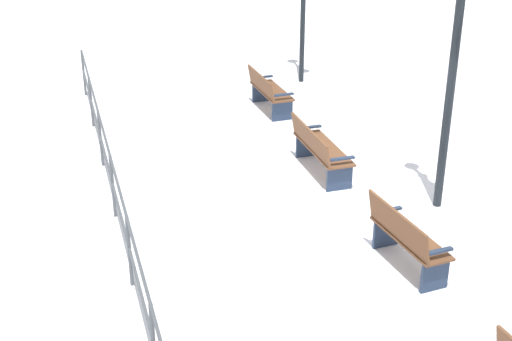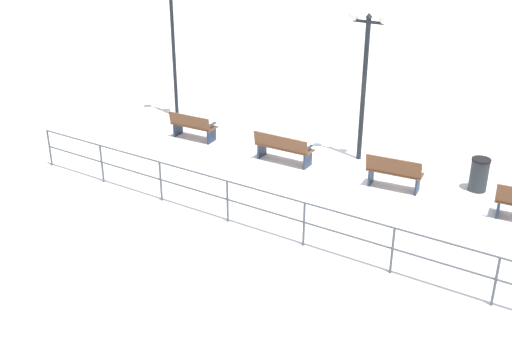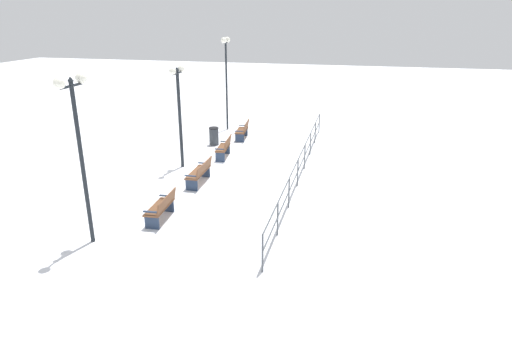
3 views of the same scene
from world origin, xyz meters
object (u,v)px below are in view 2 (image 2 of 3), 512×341
Objects in this scene: bench_fourth at (193,126)px; lamppost_far at (172,15)px; trash_bin at (479,174)px; bench_second at (394,172)px; lamppost_middle at (366,62)px; bench_third at (283,148)px.

lamppost_far is (1.35, 1.72, 2.95)m from bench_fourth.
bench_fourth is at bearing 97.46° from trash_bin.
bench_second is 3.13m from lamppost_middle.
lamppost_far reaches higher than lamppost_middle.
bench_third is at bearing 84.62° from bench_second.
bench_second is 6.49m from bench_fourth.
lamppost_far is 10.49m from trash_bin.
lamppost_far reaches higher than trash_bin.
lamppost_middle is (1.37, 1.56, 2.35)m from bench_second.
trash_bin is (1.09, -8.34, -0.00)m from bench_fourth.
bench_third is at bearing 129.96° from lamppost_middle.
bench_third is 1.92× the size of trash_bin.
lamppost_middle reaches higher than bench_third.
bench_second is at bearing -90.57° from bench_third.
bench_second is 2.16m from trash_bin.
lamppost_middle is (1.42, -1.69, 2.37)m from bench_third.
lamppost_far is (1.37, 8.21, 2.91)m from bench_second.
lamppost_far is at bearing 72.77° from bench_third.
bench_fourth is 0.35× the size of lamppost_middle.
bench_fourth is 3.68m from lamppost_far.
bench_second is 8.82m from lamppost_far.
lamppost_far is (1.42, 4.96, 2.93)m from bench_third.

